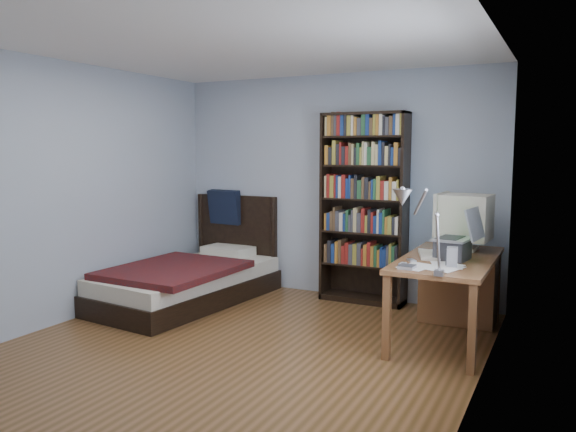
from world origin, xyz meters
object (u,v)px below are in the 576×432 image
at_px(laptop, 455,246).
at_px(speaker, 452,257).
at_px(bookshelf, 364,208).
at_px(desk_lamp, 409,207).
at_px(desk, 456,283).
at_px(keyboard, 429,255).
at_px(soda_can, 443,245).
at_px(bed, 192,278).
at_px(crt_monitor, 463,218).

bearing_deg(laptop, speaker, -82.67).
bearing_deg(bookshelf, desk_lamp, -63.06).
bearing_deg(speaker, desk, 87.57).
distance_m(desk_lamp, keyboard, 1.26).
bearing_deg(keyboard, soda_can, 58.42).
xyz_separation_m(desk, soda_can, (-0.09, -0.21, 0.38)).
relative_size(laptop, soda_can, 3.37).
bearing_deg(bed, soda_can, 3.94).
height_order(crt_monitor, laptop, crt_monitor).
relative_size(bookshelf, bed, 0.93).
bearing_deg(bookshelf, crt_monitor, -19.78).
height_order(crt_monitor, speaker, crt_monitor).
bearing_deg(desk_lamp, keyboard, 95.42).
bearing_deg(soda_can, crt_monitor, 60.04).
height_order(desk_lamp, speaker, desk_lamp).
height_order(desk, crt_monitor, crt_monitor).
bearing_deg(laptop, desk, 97.22).
bearing_deg(desk, speaker, -82.74).
bearing_deg(desk_lamp, desk, 88.13).
height_order(desk, speaker, speaker).
bearing_deg(soda_can, speaker, -72.42).
distance_m(speaker, bed, 2.97).
distance_m(desk_lamp, bed, 3.15).
relative_size(laptop, desk_lamp, 0.66).
relative_size(desk, desk_lamp, 2.27).
bearing_deg(soda_can, desk_lamp, -88.26).
distance_m(crt_monitor, laptop, 0.55).
bearing_deg(soda_can, keyboard, -104.36).
bearing_deg(crt_monitor, soda_can, -119.96).
xyz_separation_m(crt_monitor, speaker, (0.07, -0.86, -0.22)).
relative_size(keyboard, soda_can, 3.17).
height_order(desk_lamp, bed, desk_lamp).
xyz_separation_m(desk_lamp, bookshelf, (-1.02, 2.01, -0.24)).
height_order(keyboard, bookshelf, bookshelf).
bearing_deg(bookshelf, soda_can, -32.51).
bearing_deg(speaker, soda_can, 97.89).
bearing_deg(bookshelf, laptop, -38.96).
bearing_deg(speaker, keyboard, 115.26).
bearing_deg(laptop, soda_can, 118.10).
relative_size(desk, bed, 0.70).
relative_size(laptop, bed, 0.20).
relative_size(desk, speaker, 9.39).
bearing_deg(bed, bookshelf, 25.46).
distance_m(crt_monitor, desk_lamp, 1.63).
height_order(desk, laptop, laptop).
relative_size(crt_monitor, desk_lamp, 0.78).
bearing_deg(laptop, bed, 177.77).
relative_size(crt_monitor, speaker, 3.23).
height_order(speaker, bookshelf, bookshelf).
relative_size(speaker, bookshelf, 0.08).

